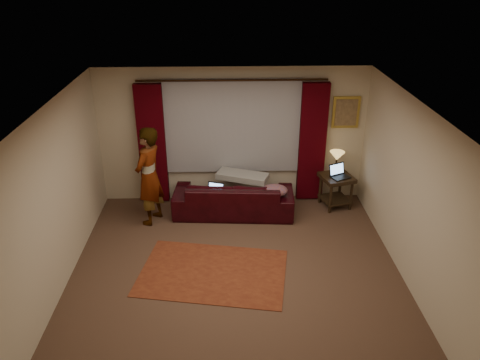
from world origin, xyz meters
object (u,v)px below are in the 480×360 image
person (149,176)px  tiffany_lamp (336,163)px  laptop_table (341,172)px  sofa (234,191)px  laptop_sofa (214,191)px  end_table (336,191)px

person → tiffany_lamp: bearing=121.8°
laptop_table → sofa: bearing=158.1°
sofa → laptop_table: bearing=-172.8°
sofa → person: size_ratio=1.23×
laptop_sofa → person: person is taller
laptop_sofa → laptop_table: 2.37m
sofa → end_table: bearing=-170.6°
laptop_sofa → end_table: 2.34m
laptop_sofa → tiffany_lamp: tiffany_lamp is taller
laptop_sofa → tiffany_lamp: 2.36m
laptop_table → person: bearing=160.9°
tiffany_lamp → laptop_sofa: bearing=-168.1°
sofa → laptop_table: size_ratio=6.07×
sofa → laptop_table: (1.99, 0.12, 0.32)m
laptop_sofa → laptop_table: size_ratio=0.90×
tiffany_lamp → laptop_table: size_ratio=1.22×
laptop_table → end_table: bearing=95.2°
person → end_table: bearing=120.0°
sofa → laptop_sofa: bearing=30.7°
tiffany_lamp → person: bearing=-170.7°
end_table → laptop_table: bearing=-59.5°
sofa → laptop_sofa: sofa is taller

